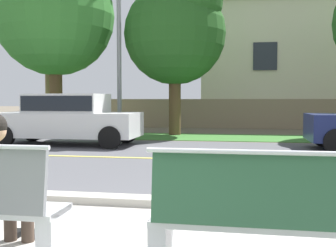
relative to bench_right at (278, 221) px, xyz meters
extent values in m
plane|color=#665B4C|center=(-1.36, 7.64, -0.46)|extent=(140.00, 140.00, 0.00)
cube|color=#ADA89E|center=(-1.36, 1.99, -0.41)|extent=(44.00, 0.30, 0.11)
cube|color=#515156|center=(-1.36, 6.14, -0.46)|extent=(52.00, 8.00, 0.01)
cube|color=#E0CC4C|center=(-1.36, 6.14, -0.45)|extent=(48.00, 0.14, 0.01)
cube|color=#38702D|center=(-1.36, 11.75, -0.45)|extent=(48.00, 2.80, 0.02)
cube|color=silver|center=(-1.82, 0.07, -0.24)|extent=(0.14, 0.40, 0.45)
cube|color=silver|center=(-0.90, 0.07, -0.24)|extent=(0.14, 0.40, 0.45)
cube|color=silver|center=(0.00, 0.07, -0.04)|extent=(1.94, 0.44, 0.05)
cube|color=#285138|center=(0.00, -0.13, 0.25)|extent=(1.87, 0.12, 0.52)
cylinder|color=silver|center=(0.00, -0.14, 0.53)|extent=(1.94, 0.04, 0.04)
cylinder|color=#47382D|center=(-2.27, 0.26, 0.05)|extent=(0.15, 0.42, 0.15)
cylinder|color=#47382D|center=(-2.45, 0.45, -0.25)|extent=(0.12, 0.12, 0.43)
cube|color=black|center=(-2.45, 0.53, -0.43)|extent=(0.09, 0.24, 0.07)
cylinder|color=#47382D|center=(-2.27, 0.45, -0.25)|extent=(0.12, 0.12, 0.43)
cube|color=black|center=(-2.27, 0.53, -0.43)|extent=(0.09, 0.24, 0.07)
cylinder|color=#6B7047|center=(-2.15, 0.09, 0.27)|extent=(0.09, 0.09, 0.46)
cylinder|color=black|center=(2.08, 7.70, -0.14)|extent=(0.64, 0.18, 0.64)
cylinder|color=black|center=(2.08, 9.38, -0.14)|extent=(0.64, 0.18, 0.64)
cube|color=silver|center=(-5.42, 8.54, 0.16)|extent=(4.30, 1.76, 0.72)
cube|color=silver|center=(-5.42, 8.54, 0.78)|extent=(2.24, 1.58, 0.60)
cube|color=black|center=(-5.42, 8.54, 0.80)|extent=(2.15, 1.62, 0.43)
cylinder|color=black|center=(-3.82, 7.70, -0.14)|extent=(0.64, 0.18, 0.64)
cylinder|color=black|center=(-3.82, 9.38, -0.14)|extent=(0.64, 0.18, 0.64)
cylinder|color=black|center=(-7.02, 7.70, -0.14)|extent=(0.64, 0.18, 0.64)
cylinder|color=black|center=(-7.02, 9.38, -0.14)|extent=(0.64, 0.18, 0.64)
cylinder|color=gray|center=(-4.64, 11.35, 2.99)|extent=(0.16, 0.16, 6.89)
cylinder|color=brown|center=(-7.45, 12.07, 0.98)|extent=(0.50, 0.50, 2.89)
sphere|color=#33752D|center=(-7.45, 12.07, 4.16)|extent=(4.63, 4.63, 4.63)
cylinder|color=brown|center=(-2.79, 12.58, 0.76)|extent=(0.46, 0.46, 2.43)
sphere|color=#23561E|center=(-2.79, 12.58, 3.43)|extent=(3.89, 3.89, 3.89)
sphere|color=#23561E|center=(-2.30, 12.28, 4.60)|extent=(2.72, 2.72, 2.72)
cylinder|color=brown|center=(-8.50, 13.61, 4.01)|extent=(0.32, 0.32, 8.94)
cube|color=gray|center=(-0.49, 16.79, 0.24)|extent=(13.00, 0.36, 1.40)
cube|color=beige|center=(3.30, 19.99, 2.63)|extent=(10.95, 6.40, 6.19)
cube|color=brown|center=(3.30, 19.99, 6.03)|extent=(11.82, 6.91, 0.60)
cube|color=#232833|center=(0.83, 16.76, 2.94)|extent=(1.10, 0.06, 1.30)
camera|label=1|loc=(-0.29, -3.10, 0.90)|focal=43.84mm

